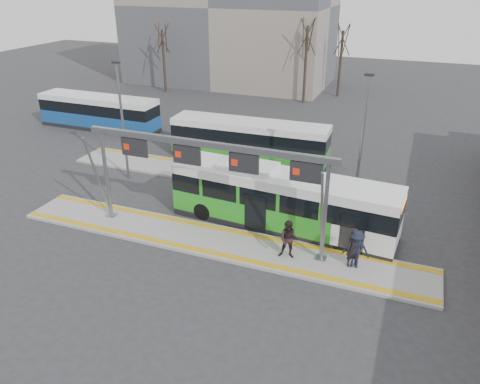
# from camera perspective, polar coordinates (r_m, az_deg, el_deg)

# --- Properties ---
(ground) EXTENTS (120.00, 120.00, 0.00)m
(ground) POSITION_cam_1_polar(r_m,az_deg,el_deg) (24.31, -3.15, -6.14)
(ground) COLOR #2D2D30
(ground) RESTS_ON ground
(platform_main) EXTENTS (22.00, 3.00, 0.15)m
(platform_main) POSITION_cam_1_polar(r_m,az_deg,el_deg) (24.27, -3.15, -5.98)
(platform_main) COLOR gray
(platform_main) RESTS_ON ground
(platform_second) EXTENTS (20.00, 3.00, 0.15)m
(platform_second) POSITION_cam_1_polar(r_m,az_deg,el_deg) (32.25, -3.80, 2.30)
(platform_second) COLOR gray
(platform_second) RESTS_ON ground
(tactile_main) EXTENTS (22.00, 2.65, 0.02)m
(tactile_main) POSITION_cam_1_polar(r_m,az_deg,el_deg) (24.23, -3.16, -5.81)
(tactile_main) COLOR #C48C17
(tactile_main) RESTS_ON platform_main
(tactile_second) EXTENTS (20.00, 0.35, 0.02)m
(tactile_second) POSITION_cam_1_polar(r_m,az_deg,el_deg) (33.17, -2.97, 3.17)
(tactile_second) COLOR #C48C17
(tactile_second) RESTS_ON platform_second
(gantry) EXTENTS (13.00, 1.68, 5.20)m
(gantry) POSITION_cam_1_polar(r_m,az_deg,el_deg) (22.72, -3.94, 3.63)
(gantry) COLOR slate
(gantry) RESTS_ON platform_main
(apartment_block) EXTENTS (24.50, 12.50, 18.40)m
(apartment_block) POSITION_cam_1_polar(r_m,az_deg,el_deg) (59.42, -1.29, 22.06)
(apartment_block) COLOR gray
(apartment_block) RESTS_ON ground
(hero_bus) EXTENTS (12.36, 3.43, 3.36)m
(hero_bus) POSITION_cam_1_polar(r_m,az_deg,el_deg) (25.12, 5.11, -1.09)
(hero_bus) COLOR black
(hero_bus) RESTS_ON ground
(bg_bus_green) EXTENTS (11.60, 2.81, 2.88)m
(bg_bus_green) POSITION_cam_1_polar(r_m,az_deg,el_deg) (34.37, 1.15, 6.26)
(bg_bus_green) COLOR black
(bg_bus_green) RESTS_ON ground
(bg_bus_blue) EXTENTS (10.97, 2.46, 2.86)m
(bg_bus_blue) POSITION_cam_1_polar(r_m,az_deg,el_deg) (43.39, -16.80, 9.26)
(bg_bus_blue) COLOR black
(bg_bus_blue) RESTS_ON ground
(passenger_a) EXTENTS (0.84, 0.73, 1.95)m
(passenger_a) POSITION_cam_1_polar(r_m,az_deg,el_deg) (22.33, 13.74, -6.65)
(passenger_a) COLOR black
(passenger_a) RESTS_ON platform_main
(passenger_b) EXTENTS (1.05, 0.88, 1.95)m
(passenger_b) POSITION_cam_1_polar(r_m,az_deg,el_deg) (22.46, 5.98, -5.79)
(passenger_b) COLOR black
(passenger_b) RESTS_ON platform_main
(passenger_c) EXTENTS (1.25, 0.75, 1.90)m
(passenger_c) POSITION_cam_1_polar(r_m,az_deg,el_deg) (22.31, 13.96, -6.78)
(passenger_c) COLOR black
(passenger_c) RESTS_ON platform_main
(tree_left) EXTENTS (1.40, 1.40, 8.76)m
(tree_left) POSITION_cam_1_polar(r_m,az_deg,el_deg) (49.74, 8.18, 18.19)
(tree_left) COLOR #382B21
(tree_left) RESTS_ON ground
(tree_mid) EXTENTS (1.40, 1.40, 7.91)m
(tree_mid) POSITION_cam_1_polar(r_m,az_deg,el_deg) (53.21, 12.38, 17.64)
(tree_mid) COLOR #382B21
(tree_mid) RESTS_ON ground
(tree_far) EXTENTS (1.40, 1.40, 7.72)m
(tree_far) POSITION_cam_1_polar(r_m,az_deg,el_deg) (54.85, -9.45, 17.94)
(tree_far) COLOR #382B21
(tree_far) RESTS_ON ground
(lamp_west) EXTENTS (0.50, 0.25, 7.72)m
(lamp_west) POSITION_cam_1_polar(r_m,az_deg,el_deg) (31.11, -14.16, 8.60)
(lamp_west) COLOR slate
(lamp_west) RESTS_ON ground
(lamp_east) EXTENTS (0.50, 0.25, 7.90)m
(lamp_east) POSITION_cam_1_polar(r_m,az_deg,el_deg) (26.62, 14.59, 5.94)
(lamp_east) COLOR slate
(lamp_east) RESTS_ON ground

